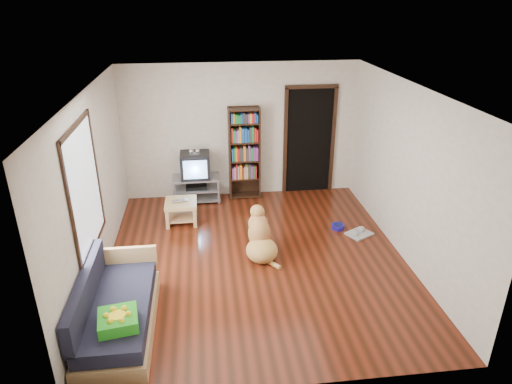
{
  "coord_description": "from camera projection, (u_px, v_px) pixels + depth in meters",
  "views": [
    {
      "loc": [
        -0.73,
        -5.96,
        3.79
      ],
      "look_at": [
        0.05,
        0.5,
        0.9
      ],
      "focal_mm": 32.0,
      "sensor_mm": 36.0,
      "label": 1
    }
  ],
  "objects": [
    {
      "name": "tv_stand",
      "position": [
        197.0,
        188.0,
        8.86
      ],
      "size": [
        0.9,
        0.45,
        0.5
      ],
      "color": "#99999E",
      "rests_on": "ground"
    },
    {
      "name": "dog_bowl",
      "position": [
        338.0,
        226.0,
        7.89
      ],
      "size": [
        0.22,
        0.22,
        0.08
      ],
      "primitive_type": "cylinder",
      "color": "#1C148E",
      "rests_on": "ground"
    },
    {
      "name": "sofa",
      "position": [
        116.0,
        312.0,
        5.46
      ],
      "size": [
        0.8,
        1.8,
        0.8
      ],
      "color": "tan",
      "rests_on": "ground"
    },
    {
      "name": "crt_tv",
      "position": [
        195.0,
        165.0,
        8.68
      ],
      "size": [
        0.55,
        0.52,
        0.58
      ],
      "color": "black",
      "rests_on": "tv_stand"
    },
    {
      "name": "wall_front",
      "position": [
        289.0,
        283.0,
        4.23
      ],
      "size": [
        4.5,
        0.0,
        4.5
      ],
      "primitive_type": "plane",
      "rotation": [
        -1.57,
        0.0,
        0.0
      ],
      "color": "beige",
      "rests_on": "ground"
    },
    {
      "name": "wall_right",
      "position": [
        407.0,
        174.0,
        6.75
      ],
      "size": [
        0.0,
        5.0,
        5.0
      ],
      "primitive_type": "plane",
      "rotation": [
        1.57,
        0.0,
        -1.57
      ],
      "color": "beige",
      "rests_on": "ground"
    },
    {
      "name": "grey_rag",
      "position": [
        359.0,
        234.0,
        7.71
      ],
      "size": [
        0.5,
        0.47,
        0.03
      ],
      "primitive_type": "cube",
      "rotation": [
        0.0,
        0.0,
        0.5
      ],
      "color": "#ABABAB",
      "rests_on": "ground"
    },
    {
      "name": "green_cushion",
      "position": [
        118.0,
        320.0,
        4.98
      ],
      "size": [
        0.48,
        0.48,
        0.14
      ],
      "primitive_type": "cube",
      "rotation": [
        0.0,
        0.0,
        0.17
      ],
      "color": "#1B9620",
      "rests_on": "sofa"
    },
    {
      "name": "ceiling",
      "position": [
        257.0,
        89.0,
        5.97
      ],
      "size": [
        5.0,
        5.0,
        0.0
      ],
      "primitive_type": "plane",
      "rotation": [
        3.14,
        0.0,
        0.0
      ],
      "color": "white",
      "rests_on": "ground"
    },
    {
      "name": "laptop",
      "position": [
        181.0,
        202.0,
        7.95
      ],
      "size": [
        0.31,
        0.24,
        0.02
      ],
      "primitive_type": "imported",
      "rotation": [
        0.0,
        0.0,
        0.21
      ],
      "color": "#B9BABD",
      "rests_on": "coffee_table"
    },
    {
      "name": "bookshelf",
      "position": [
        244.0,
        149.0,
        8.75
      ],
      "size": [
        0.6,
        0.3,
        1.8
      ],
      "color": "black",
      "rests_on": "ground"
    },
    {
      "name": "doorway",
      "position": [
        309.0,
        138.0,
        8.97
      ],
      "size": [
        1.03,
        0.05,
        2.19
      ],
      "color": "black",
      "rests_on": "wall_back"
    },
    {
      "name": "wall_left",
      "position": [
        94.0,
        188.0,
        6.25
      ],
      "size": [
        0.0,
        5.0,
        5.0
      ],
      "primitive_type": "plane",
      "rotation": [
        1.57,
        0.0,
        1.57
      ],
      "color": "beige",
      "rests_on": "ground"
    },
    {
      "name": "dog",
      "position": [
        260.0,
        238.0,
        7.03
      ],
      "size": [
        0.53,
        0.93,
        0.78
      ],
      "color": "#D4AA51",
      "rests_on": "ground"
    },
    {
      "name": "ground",
      "position": [
        257.0,
        259.0,
        7.02
      ],
      "size": [
        5.0,
        5.0,
        0.0
      ],
      "primitive_type": "plane",
      "color": "#5A1E0F",
      "rests_on": "ground"
    },
    {
      "name": "wall_back",
      "position": [
        241.0,
        131.0,
        8.76
      ],
      "size": [
        4.5,
        0.0,
        4.5
      ],
      "primitive_type": "plane",
      "rotation": [
        1.57,
        0.0,
        0.0
      ],
      "color": "beige",
      "rests_on": "ground"
    },
    {
      "name": "coffee_table",
      "position": [
        181.0,
        208.0,
        8.03
      ],
      "size": [
        0.55,
        0.55,
        0.4
      ],
      "color": "tan",
      "rests_on": "ground"
    },
    {
      "name": "window",
      "position": [
        85.0,
        189.0,
        5.72
      ],
      "size": [
        0.03,
        1.46,
        1.7
      ],
      "color": "white",
      "rests_on": "wall_left"
    }
  ]
}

